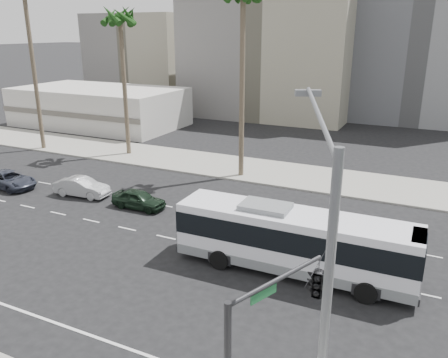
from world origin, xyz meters
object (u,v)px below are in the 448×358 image
Objects in this scene: car_a at (139,199)px; car_b at (82,187)px; streetlight_corner at (320,314)px; traffic_signal at (309,293)px; city_bus at (294,239)px; palm_mid at (120,21)px; car_c at (9,179)px.

car_a is 0.92× the size of car_b.
car_a is 0.38× the size of streetlight_corner.
car_b is 0.41× the size of streetlight_corner.
traffic_signal is at bearing 88.96° from streetlight_corner.
city_bus reaches higher than car_b.
car_b is 0.30× the size of palm_mid.
streetlight_corner is (4.10, -11.89, 4.17)m from city_bus.
traffic_signal reaches higher than car_c.
streetlight_corner reaches higher than car_c.
streetlight_corner is (29.19, -15.01, 5.39)m from car_c.
city_bus is 25.31m from car_c.
streetlight_corner is at bearing -71.67° from city_bus.
traffic_signal is at bearing -128.85° from car_b.
car_b is at bearing 166.50° from city_bus.
streetlight_corner is 39.08m from palm_mid.
car_b is at bearing 168.81° from traffic_signal.
car_c is at bearing 129.83° from streetlight_corner.
palm_mid is (-22.57, 15.79, 11.22)m from city_bus.
palm_mid reaches higher than car_b.
palm_mid is at bearing -5.72° from car_c.
palm_mid is at bearing 39.03° from car_a.
car_b is at bearing -69.86° from palm_mid.
city_bus is 0.87× the size of palm_mid.
city_bus is at bearing 130.68° from traffic_signal.
city_bus is 13.25m from streetlight_corner.
city_bus is 18.81m from car_b.
palm_mid is (-26.68, 27.68, 7.04)m from streetlight_corner.
car_c is at bearing 172.19° from city_bus.
car_a is 0.28× the size of palm_mid.
streetlight_corner reaches higher than traffic_signal.
car_a is at bearing -50.46° from palm_mid.
city_bus reaches higher than car_c.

